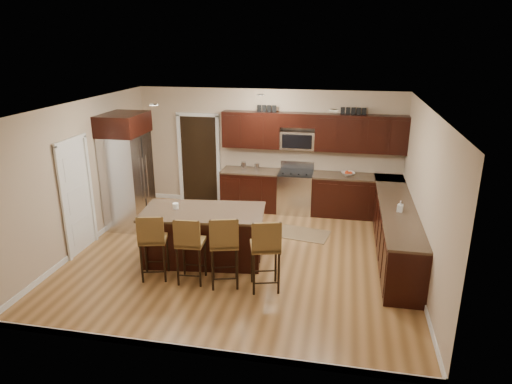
% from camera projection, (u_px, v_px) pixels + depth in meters
% --- Properties ---
extents(floor, '(6.00, 6.00, 0.00)m').
position_uv_depth(floor, '(242.00, 256.00, 8.26)').
color(floor, '#9C6E3E').
rests_on(floor, ground).
extents(ceiling, '(6.00, 6.00, 0.00)m').
position_uv_depth(ceiling, '(240.00, 106.00, 7.40)').
color(ceiling, silver).
rests_on(ceiling, wall_back).
extents(wall_back, '(6.00, 0.00, 6.00)m').
position_uv_depth(wall_back, '(268.00, 149.00, 10.39)').
color(wall_back, tan).
rests_on(wall_back, floor).
extents(wall_left, '(0.00, 5.50, 5.50)m').
position_uv_depth(wall_left, '(82.00, 176.00, 8.38)').
color(wall_left, tan).
rests_on(wall_left, floor).
extents(wall_right, '(0.00, 5.50, 5.50)m').
position_uv_depth(wall_right, '(424.00, 196.00, 7.28)').
color(wall_right, tan).
rests_on(wall_right, floor).
extents(base_cabinets, '(4.02, 3.96, 0.92)m').
position_uv_depth(base_cabinets, '(351.00, 212.00, 9.11)').
color(base_cabinets, black).
rests_on(base_cabinets, floor).
extents(upper_cabinets, '(4.00, 0.33, 0.80)m').
position_uv_depth(upper_cabinets, '(315.00, 131.00, 9.89)').
color(upper_cabinets, black).
rests_on(upper_cabinets, wall_back).
extents(range, '(0.76, 0.64, 1.11)m').
position_uv_depth(range, '(295.00, 192.00, 10.26)').
color(range, silver).
rests_on(range, floor).
extents(microwave, '(0.76, 0.31, 0.40)m').
position_uv_depth(microwave, '(298.00, 140.00, 10.04)').
color(microwave, silver).
rests_on(microwave, upper_cabinets).
extents(doorway, '(0.85, 0.03, 2.06)m').
position_uv_depth(doorway, '(199.00, 159.00, 10.78)').
color(doorway, black).
rests_on(doorway, floor).
extents(pantry_door, '(0.03, 0.80, 2.04)m').
position_uv_depth(pantry_door, '(77.00, 198.00, 8.20)').
color(pantry_door, white).
rests_on(pantry_door, floor).
extents(letter_decor, '(2.20, 0.03, 0.15)m').
position_uv_depth(letter_decor, '(309.00, 110.00, 9.77)').
color(letter_decor, black).
rests_on(letter_decor, upper_cabinets).
extents(island, '(2.22, 1.34, 0.92)m').
position_uv_depth(island, '(204.00, 237.00, 8.03)').
color(island, black).
rests_on(island, floor).
extents(stool_left, '(0.51, 0.51, 1.13)m').
position_uv_depth(stool_left, '(153.00, 239.00, 7.26)').
color(stool_left, brown).
rests_on(stool_left, floor).
extents(stool_mid, '(0.45, 0.45, 1.13)m').
position_uv_depth(stool_mid, '(190.00, 243.00, 7.15)').
color(stool_mid, brown).
rests_on(stool_mid, floor).
extents(stool_right, '(0.55, 0.55, 1.19)m').
position_uv_depth(stool_right, '(224.00, 243.00, 7.03)').
color(stool_right, brown).
rests_on(stool_right, floor).
extents(refrigerator, '(0.79, 1.03, 2.35)m').
position_uv_depth(refrigerator, '(127.00, 170.00, 9.29)').
color(refrigerator, silver).
rests_on(refrigerator, floor).
extents(floor_mat, '(1.12, 0.85, 0.01)m').
position_uv_depth(floor_mat, '(303.00, 234.00, 9.18)').
color(floor_mat, olive).
rests_on(floor_mat, floor).
extents(fruit_bowl, '(0.36, 0.36, 0.07)m').
position_uv_depth(fruit_bowl, '(348.00, 174.00, 9.90)').
color(fruit_bowl, silver).
rests_on(fruit_bowl, base_cabinets).
extents(soap_bottle, '(0.11, 0.11, 0.20)m').
position_uv_depth(soap_bottle, '(400.00, 206.00, 7.79)').
color(soap_bottle, '#B2B2B2').
rests_on(soap_bottle, base_cabinets).
extents(canister_tall, '(0.12, 0.12, 0.18)m').
position_uv_depth(canister_tall, '(244.00, 166.00, 10.31)').
color(canister_tall, silver).
rests_on(canister_tall, base_cabinets).
extents(canister_short, '(0.11, 0.11, 0.17)m').
position_uv_depth(canister_short, '(257.00, 167.00, 10.26)').
color(canister_short, silver).
rests_on(canister_short, base_cabinets).
extents(island_jar, '(0.10, 0.10, 0.10)m').
position_uv_depth(island_jar, '(176.00, 206.00, 7.95)').
color(island_jar, white).
rests_on(island_jar, island).
extents(stool_extra, '(0.55, 0.55, 1.19)m').
position_uv_depth(stool_extra, '(266.00, 247.00, 6.91)').
color(stool_extra, brown).
rests_on(stool_extra, floor).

